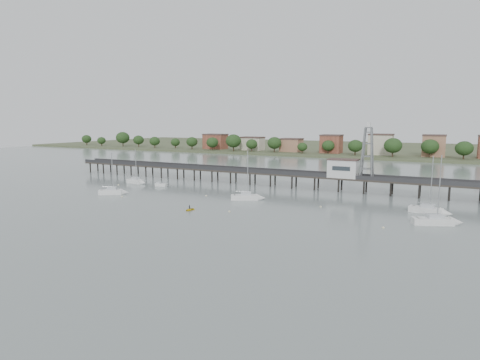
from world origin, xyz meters
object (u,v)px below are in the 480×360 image
Objects in this scene: pier at (263,173)px; sailboat_a at (116,192)px; lattice_tower at (367,153)px; sailboat_b at (138,182)px; white_tender at (161,185)px; sailboat_e at (434,211)px; sailboat_c at (251,197)px; yellow_dinghy at (190,210)px; sailboat_d at (442,221)px.

pier is 12.45× the size of sailboat_a.
lattice_tower is 70.84m from sailboat_b.
lattice_tower is 61.67m from white_tender.
sailboat_c is at bearing -164.28° from sailboat_e.
white_tender is 1.44× the size of yellow_dinghy.
yellow_dinghy is (-50.71, -11.78, -0.64)m from sailboat_d.
sailboat_b is (-36.77, -15.76, -3.14)m from pier.
lattice_tower is 5.93× the size of yellow_dinghy.
sailboat_c is 42.12m from sailboat_e.
pier is 44.37m from sailboat_a.
sailboat_a is 0.92× the size of sailboat_e.
sailboat_e is at bearing -48.34° from lattice_tower.
sailboat_e is (78.36, 13.41, -0.01)m from sailboat_a.
sailboat_c is at bearing -18.96° from sailboat_a.
sailboat_c is 18.70m from yellow_dinghy.
sailboat_c is 1.00× the size of sailboat_e.
yellow_dinghy is at bearing 169.89° from sailboat_d.
sailboat_d is 78.80m from white_tender.
sailboat_a is at bearing -131.29° from pier.
sailboat_c is at bearing -22.69° from white_tender.
sailboat_e is at bearing -24.33° from sailboat_a.
sailboat_e reaches higher than white_tender.
sailboat_c is (43.96, -7.68, -0.01)m from sailboat_b.
sailboat_c is (-24.31, -23.44, -10.46)m from lattice_tower.
sailboat_d is (80.10, 4.26, -0.01)m from sailboat_a.
white_tender is at bearing 141.16° from sailboat_c.
sailboat_d is at bearing -29.67° from pier.
sailboat_c is at bearing 149.58° from sailboat_d.
sailboat_b is at bearing 79.34° from sailboat_a.
yellow_dinghy is (-7.01, -17.33, -0.64)m from sailboat_c.
lattice_tower is at bearing 18.59° from sailboat_b.
sailboat_e is 3.49× the size of white_tender.
sailboat_c is at bearing 73.13° from yellow_dinghy.
sailboat_a is at bearing -151.29° from lattice_tower.
sailboat_b is at bearing -167.00° from lattice_tower.
sailboat_d is (43.70, -5.55, -0.01)m from sailboat_c.
white_tender is (-77.82, 12.39, -0.21)m from sailboat_d.
sailboat_b is 0.97× the size of sailboat_a.
pier reaches higher than yellow_dinghy.
pier is at bearing 127.15° from sailboat_d.
pier is 57.38× the size of yellow_dinghy.
sailboat_a is 16.80m from white_tender.
sailboat_e reaches higher than yellow_dinghy.
sailboat_b is 0.89× the size of sailboat_e.
yellow_dinghy is at bearing -146.04° from sailboat_e.
sailboat_a is 80.21m from sailboat_d.
pier is at bearing 28.79° from sailboat_b.
sailboat_d is at bearing -31.00° from sailboat_a.
yellow_dinghy is (36.95, -25.01, -0.65)m from sailboat_b.
lattice_tower is (31.50, 0.00, 7.31)m from pier.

